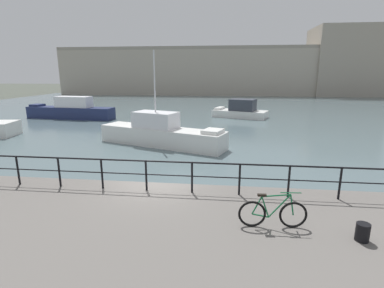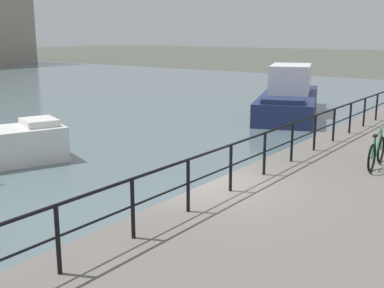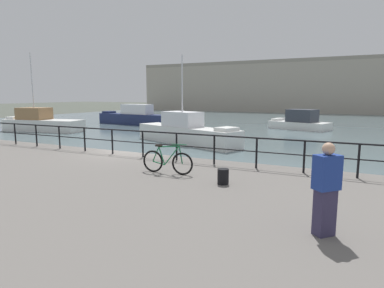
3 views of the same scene
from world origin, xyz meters
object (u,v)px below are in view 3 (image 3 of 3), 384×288
(moored_white_yacht, at_px, (41,122))
(mooring_bollard, at_px, (223,176))
(harbor_building, at_px, (343,85))
(moored_red_daysailer, at_px, (134,117))
(moored_blue_motorboat, at_px, (300,122))
(parked_bicycle, at_px, (167,162))
(standing_person, at_px, (326,189))
(moored_green_narrowboat, at_px, (186,132))

(moored_white_yacht, xyz_separation_m, mooring_bollard, (24.64, -14.09, 0.43))
(harbor_building, height_order, moored_red_daysailer, harbor_building)
(moored_blue_motorboat, relative_size, parked_bicycle, 3.65)
(moored_blue_motorboat, distance_m, standing_person, 29.90)
(moored_red_daysailer, height_order, standing_person, standing_person)
(moored_blue_motorboat, bearing_deg, harbor_building, -75.31)
(moored_blue_motorboat, bearing_deg, mooring_bollard, 112.67)
(moored_red_daysailer, height_order, parked_bicycle, moored_red_daysailer)
(moored_red_daysailer, height_order, mooring_bollard, moored_red_daysailer)
(harbor_building, xyz_separation_m, parked_bicycle, (-3.35, -63.45, -4.08))
(moored_green_narrowboat, bearing_deg, parked_bicycle, -44.93)
(mooring_bollard, bearing_deg, moored_green_narrowboat, 121.05)
(moored_green_narrowboat, relative_size, parked_bicycle, 5.31)
(moored_white_yacht, bearing_deg, standing_person, 140.76)
(moored_green_narrowboat, height_order, parked_bicycle, moored_green_narrowboat)
(moored_white_yacht, height_order, parked_bicycle, moored_white_yacht)
(moored_white_yacht, distance_m, moored_green_narrowboat, 16.86)
(mooring_bollard, bearing_deg, moored_blue_motorboat, 93.43)
(moored_blue_motorboat, bearing_deg, standing_person, 117.82)
(moored_green_narrowboat, height_order, moored_blue_motorboat, moored_green_narrowboat)
(moored_white_yacht, relative_size, moored_green_narrowboat, 0.90)
(moored_green_narrowboat, distance_m, moored_blue_motorboat, 15.46)
(parked_bicycle, relative_size, mooring_bollard, 4.02)
(moored_red_daysailer, relative_size, standing_person, 5.97)
(harbor_building, bearing_deg, moored_red_daysailer, -118.68)
(mooring_bollard, bearing_deg, standing_person, -40.23)
(moored_green_narrowboat, height_order, mooring_bollard, moored_green_narrowboat)
(moored_red_daysailer, distance_m, moored_green_narrowboat, 16.80)
(standing_person, bearing_deg, mooring_bollard, 3.54)
(harbor_building, bearing_deg, standing_person, -88.67)
(moored_blue_motorboat, bearing_deg, moored_green_narrowboat, 85.64)
(moored_white_yacht, bearing_deg, moored_red_daysailer, -120.98)
(moored_red_daysailer, xyz_separation_m, moored_green_narrowboat, (12.67, -11.03, -0.07))
(moored_green_narrowboat, xyz_separation_m, moored_blue_motorboat, (6.19, 14.17, -0.07))
(moored_red_daysailer, relative_size, moored_green_narrowboat, 1.07)
(mooring_bollard, bearing_deg, moored_red_daysailer, 130.47)
(moored_white_yacht, xyz_separation_m, moored_green_narrowboat, (16.82, -1.11, 0.00))
(harbor_building, xyz_separation_m, moored_white_yacht, (-25.94, -49.75, -4.68))
(parked_bicycle, distance_m, mooring_bollard, 2.10)
(harbor_building, bearing_deg, moored_green_narrowboat, -100.16)
(moored_white_yacht, relative_size, standing_person, 4.98)
(moored_green_narrowboat, xyz_separation_m, parked_bicycle, (5.76, -12.59, 0.60))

